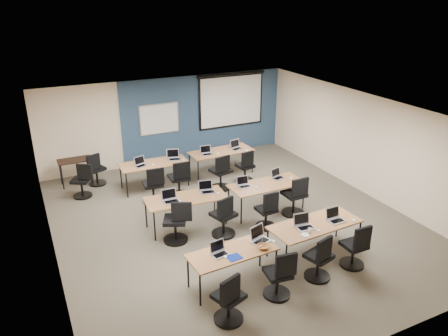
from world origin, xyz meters
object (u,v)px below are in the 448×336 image
laptop_6 (244,184)px  task_chair_11 (246,169)px  spare_chair_a (96,172)px  laptop_3 (335,218)px  laptop_5 (207,189)px  laptop_7 (277,176)px  task_chair_8 (154,188)px  training_table_back_left (154,164)px  task_chair_4 (177,225)px  task_chair_1 (280,278)px  task_chair_10 (221,175)px  training_table_back_right (221,152)px  laptop_4 (170,198)px  task_chair_9 (180,182)px  utility_table (75,163)px  laptop_1 (259,237)px  spare_chair_b (82,183)px  whiteboard (159,119)px  training_table_mid_left (186,199)px  laptop_2 (304,224)px  task_chair_2 (319,261)px  training_table_mid_right (267,185)px  task_chair_6 (267,213)px  laptop_10 (207,152)px  training_table_front_left (232,254)px  laptop_0 (219,251)px  task_chair_3 (355,249)px  task_chair_5 (224,219)px  projector_screen (231,97)px  task_chair_0 (229,302)px  laptop_9 (174,157)px  laptop_8 (140,164)px  training_table_front_right (315,225)px  task_chair_7 (295,199)px

laptop_6 → task_chair_11: 1.97m
spare_chair_a → laptop_3: bearing=-77.0°
laptop_5 → laptop_7: laptop_5 is taller
task_chair_8 → training_table_back_left: bearing=76.8°
task_chair_4 → task_chair_1: bearing=-43.8°
task_chair_4 → task_chair_10: task_chair_10 is taller
training_table_back_right → laptop_4: size_ratio=5.41×
training_table_back_right → task_chair_9: size_ratio=1.82×
utility_table → laptop_1: bearing=-66.6°
training_table_back_left → training_table_back_right: bearing=4.6°
task_chair_8 → spare_chair_b: size_ratio=1.04×
task_chair_10 → laptop_7: bearing=-69.2°
whiteboard → task_chair_9: 2.83m
laptop_1 → training_table_mid_left: bearing=85.6°
laptop_2 → task_chair_2: bearing=-93.2°
task_chair_9 → task_chair_1: bearing=-86.3°
training_table_mid_right → laptop_4: laptop_4 is taller
spare_chair_b → laptop_2: bearing=-22.9°
task_chair_6 → laptop_10: laptop_10 is taller
training_table_front_left → laptop_6: bearing=54.2°
training_table_mid_right → training_table_back_left: bearing=129.0°
laptop_0 → task_chair_1: size_ratio=0.31×
task_chair_3 → task_chair_5: task_chair_5 is taller
training_table_back_right → laptop_6: (-0.58, -2.51, 0.10)m
projector_screen → task_chair_0: projector_screen is taller
training_table_back_left → task_chair_4: task_chair_4 is taller
projector_screen → task_chair_9: 4.11m
training_table_mid_right → task_chair_2: 2.96m
task_chair_9 → task_chair_11: bearing=4.6°
task_chair_0 → task_chair_5: 2.78m
projector_screen → laptop_9: projector_screen is taller
laptop_8 → task_chair_8: size_ratio=0.31×
projector_screen → task_chair_8: bearing=-143.3°
training_table_front_left → spare_chair_b: size_ratio=1.69×
laptop_7 → spare_chair_b: 5.16m
training_table_front_right → laptop_10: laptop_10 is taller
task_chair_1 → laptop_8: 5.63m
training_table_mid_left → laptop_2: 2.84m
laptop_0 → laptop_6: bearing=44.6°
laptop_0 → laptop_6: 3.00m
task_chair_0 → spare_chair_b: bearing=84.0°
spare_chair_a → laptop_5: bearing=-79.2°
training_table_front_right → task_chair_4: bearing=141.1°
laptop_2 → laptop_5: size_ratio=1.04×
utility_table → task_chair_5: bearing=-59.8°
task_chair_7 → task_chair_4: bearing=176.9°
projector_screen → utility_table: projector_screen is taller
whiteboard → task_chair_10: (0.85, -2.68, -1.02)m
training_table_front_right → spare_chair_a: size_ratio=1.99×
task_chair_1 → task_chair_6: task_chair_1 is taller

